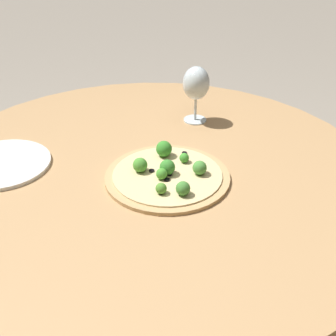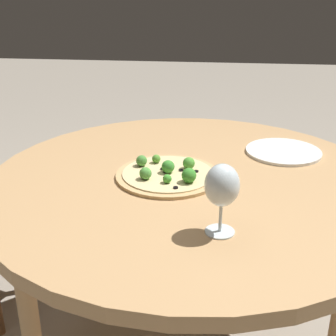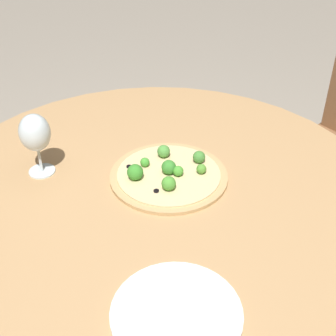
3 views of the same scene
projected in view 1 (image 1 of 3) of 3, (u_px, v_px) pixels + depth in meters
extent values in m
cylinder|color=tan|center=(148.00, 176.00, 1.23)|extent=(1.23, 1.23, 0.04)
cylinder|color=tan|center=(147.00, 181.00, 1.88)|extent=(0.05, 0.05, 0.70)
cylinder|color=tan|center=(324.00, 270.00, 1.45)|extent=(0.05, 0.05, 0.70)
cylinder|color=tan|center=(168.00, 176.00, 1.18)|extent=(0.32, 0.32, 0.01)
cylinder|color=beige|center=(168.00, 174.00, 1.18)|extent=(0.28, 0.28, 0.00)
sphere|color=#3A8C2D|center=(165.00, 149.00, 1.24)|extent=(0.04, 0.04, 0.04)
sphere|color=#4A9A32|center=(162.00, 174.00, 1.15)|extent=(0.03, 0.03, 0.03)
sphere|color=#4C9734|center=(140.00, 165.00, 1.17)|extent=(0.04, 0.04, 0.04)
sphere|color=#3B8930|center=(168.00, 167.00, 1.16)|extent=(0.04, 0.04, 0.04)
sphere|color=#529131|center=(161.00, 188.00, 1.09)|extent=(0.03, 0.03, 0.03)
sphere|color=#51862B|center=(168.00, 167.00, 1.17)|extent=(0.03, 0.03, 0.03)
sphere|color=green|center=(184.00, 158.00, 1.22)|extent=(0.03, 0.03, 0.03)
sphere|color=#468736|center=(183.00, 188.00, 1.09)|extent=(0.03, 0.03, 0.03)
sphere|color=#4F953D|center=(200.00, 168.00, 1.16)|extent=(0.04, 0.04, 0.04)
cylinder|color=black|center=(184.00, 153.00, 1.26)|extent=(0.01, 0.01, 0.00)
cylinder|color=black|center=(139.00, 164.00, 1.21)|extent=(0.01, 0.01, 0.00)
cylinder|color=black|center=(152.00, 171.00, 1.18)|extent=(0.01, 0.01, 0.00)
cylinder|color=black|center=(170.00, 174.00, 1.17)|extent=(0.01, 0.01, 0.00)
cylinder|color=black|center=(167.00, 180.00, 1.15)|extent=(0.01, 0.01, 0.00)
cylinder|color=silver|center=(195.00, 120.00, 1.47)|extent=(0.07, 0.07, 0.00)
cylinder|color=silver|center=(195.00, 109.00, 1.45)|extent=(0.01, 0.01, 0.07)
ellipsoid|color=silver|center=(196.00, 83.00, 1.40)|extent=(0.08, 0.08, 0.10)
cylinder|color=white|center=(2.00, 164.00, 1.23)|extent=(0.25, 0.25, 0.01)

